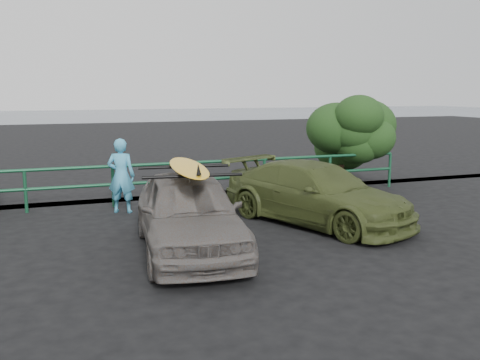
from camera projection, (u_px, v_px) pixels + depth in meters
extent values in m
plane|color=black|center=(211.00, 263.00, 8.85)|extent=(80.00, 80.00, 0.00)
plane|color=slate|center=(68.00, 114.00, 64.53)|extent=(200.00, 200.00, 0.00)
imported|color=#5D5753|center=(189.00, 213.00, 9.36)|extent=(2.12, 4.33, 1.42)
imported|color=#3D4820|center=(316.00, 193.00, 11.43)|extent=(3.43, 4.82, 1.30)
imported|color=#44A6CE|center=(121.00, 176.00, 12.39)|extent=(0.75, 0.63, 1.74)
ellipsoid|color=#F0AF19|center=(188.00, 167.00, 9.23)|extent=(0.86, 2.79, 0.08)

